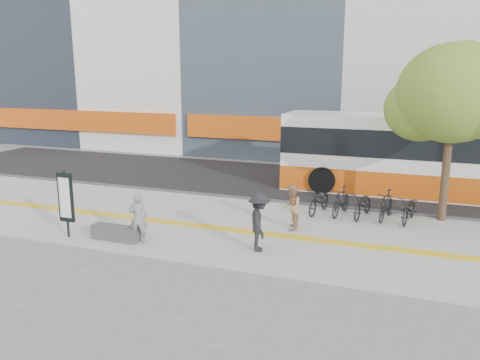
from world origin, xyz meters
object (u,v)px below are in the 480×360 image
(signboard, at_px, (66,198))
(bus, at_px, (433,159))
(seated_woman, at_px, (138,218))
(pedestrian_tan, at_px, (292,207))
(bench, at_px, (116,233))
(pedestrian_dark, at_px, (259,222))
(street_tree, at_px, (452,95))

(signboard, xyz_separation_m, bus, (11.05, 10.01, 0.30))
(seated_woman, distance_m, pedestrian_tan, 5.06)
(signboard, bearing_deg, bench, 10.81)
(pedestrian_tan, bearing_deg, pedestrian_dark, -19.74)
(pedestrian_tan, height_order, pedestrian_dark, pedestrian_dark)
(bench, distance_m, street_tree, 12.23)
(pedestrian_tan, xyz_separation_m, pedestrian_dark, (-0.41, -2.24, 0.10))
(street_tree, bearing_deg, pedestrian_tan, -147.32)
(pedestrian_tan, relative_size, pedestrian_dark, 0.88)
(street_tree, bearing_deg, signboard, -150.93)
(pedestrian_tan, bearing_deg, signboard, -73.07)
(bus, distance_m, pedestrian_dark, 10.26)
(bench, relative_size, seated_woman, 1.00)
(bus, bearing_deg, bench, -134.25)
(signboard, xyz_separation_m, pedestrian_dark, (6.17, 1.00, -0.40))
(pedestrian_tan, bearing_deg, seated_woman, -64.34)
(street_tree, bearing_deg, seated_woman, -146.23)
(signboard, relative_size, pedestrian_tan, 1.41)
(seated_woman, xyz_separation_m, pedestrian_tan, (4.15, 2.90, -0.02))
(seated_woman, xyz_separation_m, pedestrian_dark, (3.74, 0.66, 0.08))
(signboard, relative_size, street_tree, 0.35)
(street_tree, height_order, bus, street_tree)
(bench, xyz_separation_m, bus, (9.45, 9.70, 1.36))
(signboard, relative_size, bus, 0.17)
(bench, bearing_deg, signboard, -169.19)
(bench, height_order, seated_woman, seated_woman)
(signboard, distance_m, pedestrian_dark, 6.26)
(bench, bearing_deg, bus, 45.75)
(bench, xyz_separation_m, street_tree, (9.78, 6.02, 4.21))
(street_tree, relative_size, pedestrian_tan, 4.04)
(bus, height_order, seated_woman, bus)
(pedestrian_tan, bearing_deg, bus, 137.19)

